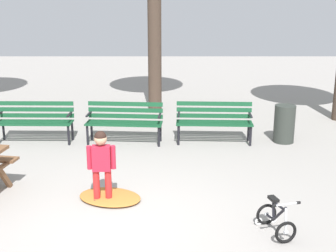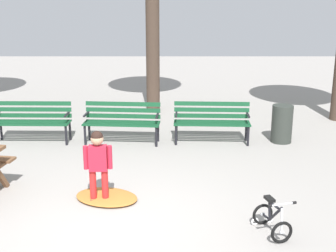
% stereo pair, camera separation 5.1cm
% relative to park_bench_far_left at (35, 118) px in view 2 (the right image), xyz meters
% --- Properties ---
extents(ground, '(36.00, 36.00, 0.00)m').
position_rel_park_bench_far_left_xyz_m(ground, '(2.07, -3.77, -0.51)').
color(ground, gray).
extents(park_bench_far_left, '(1.61, 0.48, 0.85)m').
position_rel_park_bench_far_left_xyz_m(park_bench_far_left, '(0.00, 0.00, 0.00)').
color(park_bench_far_left, '#144728').
rests_on(park_bench_far_left, ground).
extents(park_bench_left, '(1.63, 0.58, 0.85)m').
position_rel_park_bench_far_left_xyz_m(park_bench_left, '(1.91, -0.05, 0.00)').
color(park_bench_left, '#144728').
rests_on(park_bench_left, ground).
extents(park_bench_right, '(1.62, 0.53, 0.85)m').
position_rel_park_bench_far_left_xyz_m(park_bench_right, '(3.80, -0.03, 0.00)').
color(park_bench_right, '#144728').
rests_on(park_bench_right, ground).
extents(child_standing, '(0.43, 0.19, 1.12)m').
position_rel_park_bench_far_left_xyz_m(child_standing, '(1.83, -3.00, 0.16)').
color(child_standing, red).
rests_on(child_standing, ground).
extents(kids_bicycle, '(0.48, 0.62, 0.54)m').
position_rel_park_bench_far_left_xyz_m(kids_bicycle, '(4.24, -3.96, -0.31)').
color(kids_bicycle, black).
rests_on(kids_bicycle, ground).
extents(leaf_pile, '(1.16, 0.98, 0.07)m').
position_rel_park_bench_far_left_xyz_m(leaf_pile, '(1.93, -2.91, -0.48)').
color(leaf_pile, '#B26B2D').
rests_on(leaf_pile, ground).
extents(trash_bin, '(0.44, 0.44, 0.80)m').
position_rel_park_bench_far_left_xyz_m(trash_bin, '(5.30, -0.04, -0.11)').
color(trash_bin, '#2D332D').
rests_on(trash_bin, ground).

